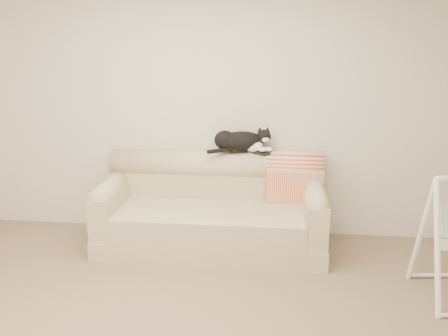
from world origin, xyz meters
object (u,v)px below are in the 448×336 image
Objects in this scene: sofa at (213,211)px; tuxedo_cat at (241,141)px; remote_b at (262,153)px; remote_a at (238,151)px.

tuxedo_cat reaches higher than sofa.
remote_b reaches higher than sofa.
sofa is at bearing -137.37° from tuxedo_cat.
remote_b is 0.24m from tuxedo_cat.
sofa is 12.48× the size of remote_b.
remote_a is 1.06× the size of remote_b.
remote_b is (0.24, -0.03, -0.00)m from remote_a.
sofa is at bearing -156.60° from remote_b.
tuxedo_cat reaches higher than remote_b.
remote_b is at bearing -8.62° from tuxedo_cat.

